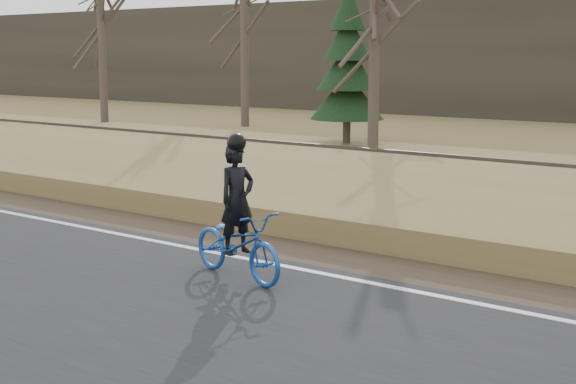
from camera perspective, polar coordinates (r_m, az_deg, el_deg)
The scene contains 12 objects.
ground at distance 15.53m, azimuth -17.68°, elevation -2.20°, with size 120.00×120.00×0.00m, color olive.
edge_line at distance 15.64m, azimuth -17.10°, elevation -1.85°, with size 120.00×0.12×0.01m, color silver.
shoulder at distance 16.24m, azimuth -14.27°, elevation -1.46°, with size 120.00×1.60×0.04m, color #473A2B.
embankment at distance 18.21m, azimuth -6.99°, elevation 0.61°, with size 120.00×5.00×0.44m, color olive.
ballast at distance 21.10m, azimuth 0.13°, elevation 1.95°, with size 120.00×3.00×0.45m, color slate.
railroad at distance 21.06m, azimuth 0.13°, elevation 2.77°, with size 120.00×2.40×0.29m.
treeline_backdrop at distance 40.76m, azimuth 19.06°, elevation 9.11°, with size 120.00×4.00×6.00m, color #383328.
cyclist at distance 10.96m, azimuth -3.61°, elevation -2.97°, with size 1.91×1.02×2.00m.
bare_tree_far_left at distance 38.04m, azimuth -13.14°, elevation 11.19°, with size 0.36×0.36×8.41m, color brown.
bare_tree_left at distance 34.88m, azimuth -3.13°, elevation 11.35°, with size 0.36×0.36×8.12m, color brown.
bare_tree_near_left at distance 26.00m, azimuth 6.19°, elevation 10.91°, with size 0.36×0.36×7.28m, color brown.
conifer at distance 28.34m, azimuth 4.25°, elevation 8.78°, with size 2.60×2.60×5.53m.
Camera 1 is at (12.40, -8.82, 3.10)m, focal length 50.00 mm.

